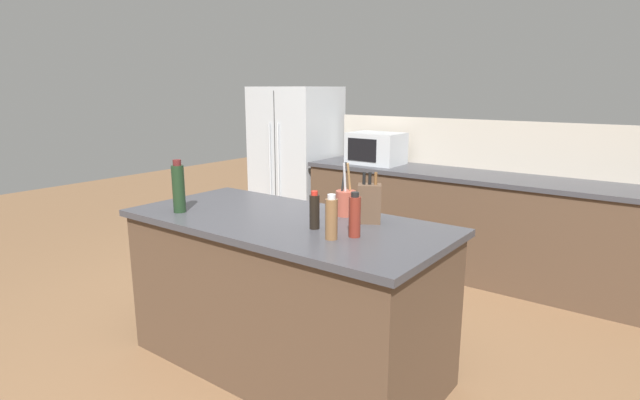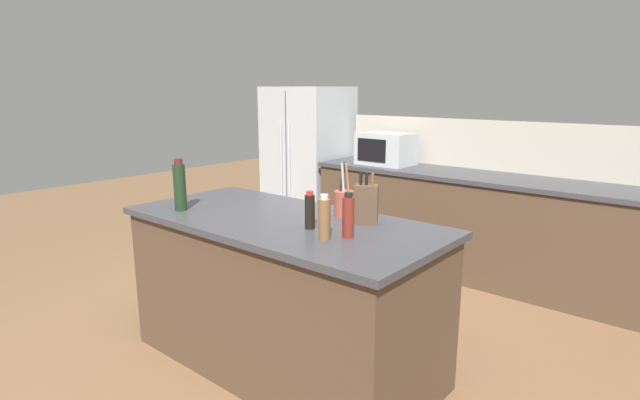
% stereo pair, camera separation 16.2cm
% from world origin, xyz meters
% --- Properties ---
extents(ground_plane, '(14.00, 14.00, 0.00)m').
position_xyz_m(ground_plane, '(0.00, 0.00, 0.00)').
color(ground_plane, brown).
extents(back_counter_run, '(3.19, 0.66, 0.94)m').
position_xyz_m(back_counter_run, '(0.30, 2.20, 0.47)').
color(back_counter_run, '#4C3828').
rests_on(back_counter_run, ground_plane).
extents(wall_backsplash, '(3.15, 0.03, 0.46)m').
position_xyz_m(wall_backsplash, '(0.30, 2.52, 1.17)').
color(wall_backsplash, '#B2A899').
rests_on(wall_backsplash, back_counter_run).
extents(kitchen_island, '(1.95, 0.91, 0.94)m').
position_xyz_m(kitchen_island, '(0.00, 0.00, 0.47)').
color(kitchen_island, '#4C3828').
rests_on(kitchen_island, ground_plane).
extents(refrigerator, '(0.86, 0.75, 1.70)m').
position_xyz_m(refrigerator, '(-1.76, 2.25, 0.85)').
color(refrigerator, '#ADB2B7').
rests_on(refrigerator, ground_plane).
extents(microwave, '(0.52, 0.39, 0.31)m').
position_xyz_m(microwave, '(-0.68, 2.20, 1.10)').
color(microwave, '#ADB2B7').
rests_on(microwave, back_counter_run).
extents(knife_block, '(0.16, 0.15, 0.29)m').
position_xyz_m(knife_block, '(0.44, 0.23, 1.05)').
color(knife_block, '#4C3828').
rests_on(knife_block, kitchen_island).
extents(utensil_crock, '(0.12, 0.12, 0.32)m').
position_xyz_m(utensil_crock, '(0.24, 0.28, 1.02)').
color(utensil_crock, brown).
rests_on(utensil_crock, kitchen_island).
extents(pepper_grinder, '(0.06, 0.06, 0.23)m').
position_xyz_m(pepper_grinder, '(0.45, -0.16, 1.05)').
color(pepper_grinder, brown).
rests_on(pepper_grinder, kitchen_island).
extents(vinegar_bottle, '(0.06, 0.06, 0.23)m').
position_xyz_m(vinegar_bottle, '(0.52, -0.05, 1.05)').
color(vinegar_bottle, maroon).
rests_on(vinegar_bottle, kitchen_island).
extents(soy_sauce_bottle, '(0.06, 0.06, 0.21)m').
position_xyz_m(soy_sauce_bottle, '(0.27, -0.06, 1.04)').
color(soy_sauce_bottle, black).
rests_on(soy_sauce_bottle, kitchen_island).
extents(wine_bottle, '(0.08, 0.08, 0.33)m').
position_xyz_m(wine_bottle, '(-0.62, -0.26, 1.09)').
color(wine_bottle, black).
rests_on(wine_bottle, kitchen_island).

